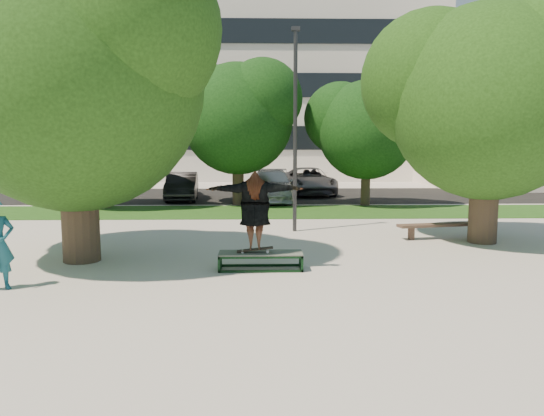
{
  "coord_description": "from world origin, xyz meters",
  "views": [
    {
      "loc": [
        -0.12,
        -11.12,
        2.74
      ],
      "look_at": [
        0.19,
        0.6,
        1.27
      ],
      "focal_mm": 35.0,
      "sensor_mm": 36.0,
      "label": 1
    }
  ],
  "objects_px": {
    "tree_left": "(71,66)",
    "lamppost": "(295,128)",
    "grind_box": "(261,261)",
    "car_dark": "(182,186)",
    "car_grey": "(308,181)",
    "car_silver_b": "(272,185)",
    "bench": "(445,226)",
    "tree_right": "(485,91)",
    "car_silver_a": "(182,183)"
  },
  "relations": [
    {
      "from": "car_grey",
      "to": "car_silver_b",
      "type": "bearing_deg",
      "value": -129.67
    },
    {
      "from": "tree_left",
      "to": "grind_box",
      "type": "distance_m",
      "value": 6.06
    },
    {
      "from": "tree_left",
      "to": "lamppost",
      "type": "relative_size",
      "value": 1.16
    },
    {
      "from": "tree_right",
      "to": "grind_box",
      "type": "distance_m",
      "value": 7.76
    },
    {
      "from": "lamppost",
      "to": "car_silver_b",
      "type": "distance_m",
      "value": 8.86
    },
    {
      "from": "car_dark",
      "to": "car_silver_b",
      "type": "relative_size",
      "value": 0.8
    },
    {
      "from": "bench",
      "to": "car_dark",
      "type": "bearing_deg",
      "value": 120.84
    },
    {
      "from": "tree_right",
      "to": "bench",
      "type": "height_order",
      "value": "tree_right"
    },
    {
      "from": "car_silver_b",
      "to": "tree_right",
      "type": "bearing_deg",
      "value": -63.23
    },
    {
      "from": "car_silver_a",
      "to": "car_dark",
      "type": "height_order",
      "value": "car_dark"
    },
    {
      "from": "bench",
      "to": "car_dark",
      "type": "relative_size",
      "value": 0.71
    },
    {
      "from": "lamppost",
      "to": "car_silver_a",
      "type": "distance_m",
      "value": 12.14
    },
    {
      "from": "lamppost",
      "to": "bench",
      "type": "height_order",
      "value": "lamppost"
    },
    {
      "from": "lamppost",
      "to": "grind_box",
      "type": "bearing_deg",
      "value": -102.28
    },
    {
      "from": "grind_box",
      "to": "car_silver_b",
      "type": "xyz_separation_m",
      "value": [
        0.57,
        13.43,
        0.53
      ]
    },
    {
      "from": "tree_right",
      "to": "car_silver_a",
      "type": "xyz_separation_m",
      "value": [
        -9.91,
        12.69,
        -3.45
      ]
    },
    {
      "from": "bench",
      "to": "car_grey",
      "type": "height_order",
      "value": "car_grey"
    },
    {
      "from": "lamppost",
      "to": "car_dark",
      "type": "distance_m",
      "value": 10.33
    },
    {
      "from": "bench",
      "to": "grind_box",
      "type": "bearing_deg",
      "value": -156.14
    },
    {
      "from": "tree_right",
      "to": "car_dark",
      "type": "relative_size",
      "value": 1.64
    },
    {
      "from": "bench",
      "to": "car_dark",
      "type": "xyz_separation_m",
      "value": [
        -8.91,
        10.19,
        0.29
      ]
    },
    {
      "from": "lamppost",
      "to": "car_silver_a",
      "type": "bearing_deg",
      "value": 114.85
    },
    {
      "from": "tree_right",
      "to": "bench",
      "type": "relative_size",
      "value": 2.3
    },
    {
      "from": "tree_left",
      "to": "grind_box",
      "type": "relative_size",
      "value": 3.95
    },
    {
      "from": "tree_left",
      "to": "car_silver_b",
      "type": "relative_size",
      "value": 1.44
    },
    {
      "from": "grind_box",
      "to": "car_dark",
      "type": "height_order",
      "value": "car_dark"
    },
    {
      "from": "tree_right",
      "to": "car_silver_b",
      "type": "xyz_separation_m",
      "value": [
        -5.42,
        10.42,
        -3.38
      ]
    },
    {
      "from": "tree_right",
      "to": "car_grey",
      "type": "relative_size",
      "value": 1.29
    },
    {
      "from": "tree_left",
      "to": "tree_right",
      "type": "relative_size",
      "value": 1.09
    },
    {
      "from": "car_silver_b",
      "to": "car_dark",
      "type": "bearing_deg",
      "value": 174.66
    },
    {
      "from": "tree_left",
      "to": "car_dark",
      "type": "distance_m",
      "value": 13.3
    },
    {
      "from": "grind_box",
      "to": "car_grey",
      "type": "distance_m",
      "value": 16.64
    },
    {
      "from": "car_silver_b",
      "to": "lamppost",
      "type": "bearing_deg",
      "value": -87.35
    },
    {
      "from": "car_silver_a",
      "to": "car_silver_b",
      "type": "distance_m",
      "value": 5.04
    },
    {
      "from": "tree_left",
      "to": "bench",
      "type": "bearing_deg",
      "value": 15.07
    },
    {
      "from": "bench",
      "to": "car_silver_a",
      "type": "xyz_separation_m",
      "value": [
        -9.19,
        12.13,
        0.29
      ]
    },
    {
      "from": "tree_left",
      "to": "car_grey",
      "type": "relative_size",
      "value": 1.42
    },
    {
      "from": "car_silver_b",
      "to": "car_silver_a",
      "type": "bearing_deg",
      "value": 152.39
    },
    {
      "from": "tree_right",
      "to": "car_grey",
      "type": "bearing_deg",
      "value": 104.29
    },
    {
      "from": "bench",
      "to": "car_grey",
      "type": "relative_size",
      "value": 0.56
    },
    {
      "from": "car_silver_a",
      "to": "car_grey",
      "type": "height_order",
      "value": "car_grey"
    },
    {
      "from": "car_silver_a",
      "to": "car_silver_b",
      "type": "height_order",
      "value": "car_silver_b"
    },
    {
      "from": "tree_left",
      "to": "car_grey",
      "type": "distance_m",
      "value": 17.24
    },
    {
      "from": "lamppost",
      "to": "tree_left",
      "type": "bearing_deg",
      "value": -143.58
    },
    {
      "from": "car_dark",
      "to": "car_grey",
      "type": "distance_m",
      "value": 6.76
    },
    {
      "from": "tree_right",
      "to": "car_silver_a",
      "type": "distance_m",
      "value": 16.47
    },
    {
      "from": "car_dark",
      "to": "bench",
      "type": "bearing_deg",
      "value": -53.02
    },
    {
      "from": "car_silver_a",
      "to": "car_dark",
      "type": "xyz_separation_m",
      "value": [
        0.28,
        -1.94,
        0.01
      ]
    },
    {
      "from": "lamppost",
      "to": "grind_box",
      "type": "height_order",
      "value": "lamppost"
    },
    {
      "from": "bench",
      "to": "car_silver_a",
      "type": "height_order",
      "value": "car_silver_a"
    }
  ]
}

